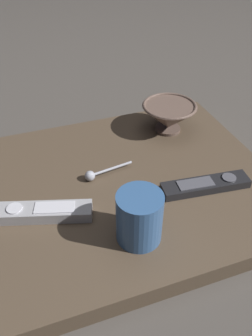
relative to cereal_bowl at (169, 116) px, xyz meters
name	(u,v)px	position (x,y,z in m)	size (l,w,h in m)	color
ground_plane	(126,194)	(-0.16, 0.18, -0.09)	(6.00, 6.00, 0.00)	#47423D
table	(126,187)	(-0.16, 0.18, -0.06)	(0.55, 0.66, 0.04)	#4C3D2D
cereal_bowl	(169,116)	(0.00, 0.00, 0.00)	(0.14, 0.14, 0.08)	brown
coffee_mug	(139,217)	(-0.32, 0.21, 0.01)	(0.08, 0.08, 0.10)	#33598C
teaspoon	(95,174)	(-0.13, 0.24, -0.03)	(0.03, 0.12, 0.02)	#A3A5B2
tv_remote_near	(43,212)	(-0.21, 0.37, -0.03)	(0.10, 0.20, 0.03)	#9E9EA3
tv_remote_far	(206,185)	(-0.24, 0.02, -0.03)	(0.06, 0.20, 0.02)	black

